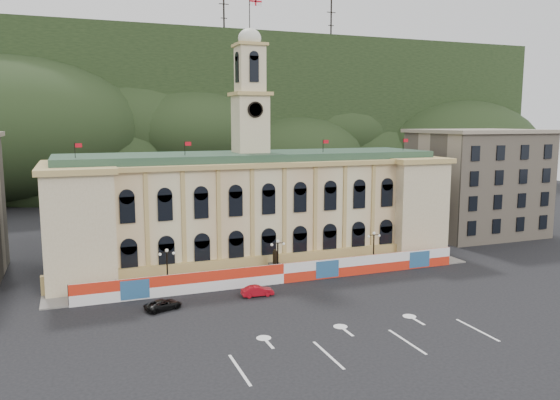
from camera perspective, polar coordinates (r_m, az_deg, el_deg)
name	(u,v)px	position (r m, az deg, el deg)	size (l,w,h in m)	color
ground	(338,325)	(55.85, 6.09, -12.84)	(260.00, 260.00, 0.00)	black
lane_markings	(363,344)	(51.78, 8.67, -14.63)	(26.00, 10.00, 0.02)	white
hill_ridge	(155,123)	(170.02, -12.92, 7.87)	(230.00, 80.00, 64.00)	black
city_hall	(252,206)	(78.68, -2.97, -0.68)	(56.20, 17.60, 37.10)	beige
side_building_right	(477,182)	(102.74, 19.89, 1.78)	(21.00, 17.00, 18.60)	tan
hoarding_fence	(284,273)	(68.54, 0.39, -7.67)	(50.00, 0.44, 2.50)	red
pavement	(276,277)	(71.25, -0.45, -8.02)	(56.00, 5.50, 0.16)	slate
statue	(275,268)	(71.17, -0.52, -7.12)	(1.40, 1.40, 3.72)	#595651
lamp_left	(167,266)	(66.32, -11.71, -6.76)	(1.96, 0.44, 5.15)	black
lamp_center	(278,256)	(69.79, -0.23, -5.83)	(1.96, 0.44, 5.15)	black
lamp_right	(374,247)	(75.73, 9.76, -4.82)	(1.96, 0.44, 5.15)	black
red_sedan	(257,291)	(63.87, -2.38, -9.47)	(3.79, 1.50, 1.23)	#A20B17
black_suv	(163,305)	(60.79, -12.09, -10.64)	(4.40, 3.05, 1.12)	black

